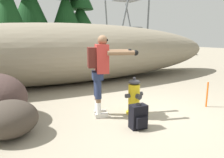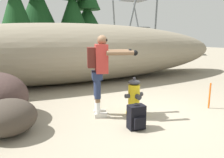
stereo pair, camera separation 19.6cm
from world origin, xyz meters
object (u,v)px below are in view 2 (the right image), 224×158
(spare_backpack, at_px, (136,117))
(utility_worker, at_px, (101,66))
(fire_hydrant, at_px, (134,97))
(boulder_outlier, at_px, (8,117))
(survey_stake, at_px, (210,96))

(spare_backpack, bearing_deg, utility_worker, -155.03)
(fire_hydrant, relative_size, boulder_outlier, 0.84)
(utility_worker, distance_m, survey_stake, 2.65)
(utility_worker, bearing_deg, survey_stake, 1.66)
(survey_stake, bearing_deg, utility_worker, 163.73)
(utility_worker, xyz_separation_m, survey_stake, (2.43, -0.71, -0.76))
(utility_worker, height_order, spare_backpack, utility_worker)
(fire_hydrant, distance_m, utility_worker, 0.99)
(fire_hydrant, distance_m, boulder_outlier, 2.43)
(utility_worker, height_order, boulder_outlier, utility_worker)
(spare_backpack, xyz_separation_m, survey_stake, (2.13, 0.17, 0.08))
(spare_backpack, distance_m, survey_stake, 2.14)
(fire_hydrant, xyz_separation_m, utility_worker, (-0.67, 0.22, 0.69))
(fire_hydrant, distance_m, spare_backpack, 0.77)
(utility_worker, bearing_deg, fire_hydrant, -0.29)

